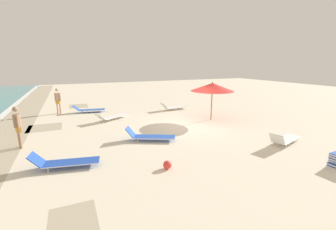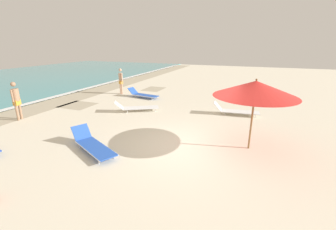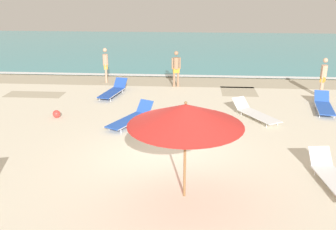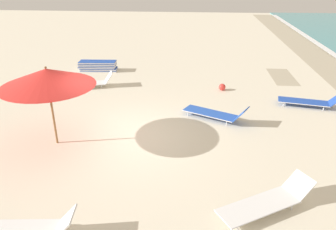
{
  "view_description": "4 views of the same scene",
  "coord_description": "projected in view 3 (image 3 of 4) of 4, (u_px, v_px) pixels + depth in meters",
  "views": [
    {
      "loc": [
        -10.79,
        6.18,
        3.5
      ],
      "look_at": [
        0.09,
        1.33,
        0.7
      ],
      "focal_mm": 24.0,
      "sensor_mm": 36.0,
      "label": 1
    },
    {
      "loc": [
        -6.86,
        -1.81,
        3.39
      ],
      "look_at": [
        0.79,
        1.19,
        0.76
      ],
      "focal_mm": 24.0,
      "sensor_mm": 36.0,
      "label": 2
    },
    {
      "loc": [
        0.74,
        -9.61,
        4.75
      ],
      "look_at": [
        -0.07,
        1.51,
        0.86
      ],
      "focal_mm": 40.0,
      "sensor_mm": 36.0,
      "label": 3
    },
    {
      "loc": [
        8.8,
        2.19,
        4.82
      ],
      "look_at": [
        0.62,
        1.5,
        1.07
      ],
      "focal_mm": 35.0,
      "sensor_mm": 36.0,
      "label": 4
    }
  ],
  "objects": [
    {
      "name": "ground_plane",
      "position": [
        167.0,
        163.0,
        10.7
      ],
      "size": [
        60.0,
        60.0,
        0.16
      ],
      "color": "beige"
    },
    {
      "name": "ocean_water",
      "position": [
        186.0,
        48.0,
        29.6
      ],
      "size": [
        60.0,
        19.88,
        0.07
      ],
      "color": "teal",
      "rests_on": "ground_plane"
    },
    {
      "name": "beach_umbrella",
      "position": [
        186.0,
        115.0,
        8.24
      ],
      "size": [
        2.62,
        2.62,
        2.35
      ],
      "color": "olive",
      "rests_on": "ground_plane"
    },
    {
      "name": "sun_lounger_beside_umbrella",
      "position": [
        255.0,
        113.0,
        14.0
      ],
      "size": [
        1.68,
        2.25,
        0.55
      ],
      "rotation": [
        0.0,
        0.0,
        0.54
      ],
      "color": "white",
      "rests_on": "ground_plane"
    },
    {
      "name": "sun_lounger_near_water_left",
      "position": [
        334.0,
        177.0,
        9.33
      ],
      "size": [
        0.82,
        2.25,
        0.59
      ],
      "rotation": [
        0.0,
        0.0,
        0.1
      ],
      "color": "white",
      "rests_on": "ground_plane"
    },
    {
      "name": "sun_lounger_near_water_right",
      "position": [
        113.0,
        91.0,
        16.93
      ],
      "size": [
        1.02,
        2.26,
        0.58
      ],
      "rotation": [
        0.0,
        0.0,
        -0.2
      ],
      "color": "blue",
      "rests_on": "ground_plane"
    },
    {
      "name": "sun_lounger_mid_beach_solo",
      "position": [
        131.0,
        118.0,
        13.49
      ],
      "size": [
        1.53,
        2.26,
        0.61
      ],
      "rotation": [
        0.0,
        0.0,
        -0.46
      ],
      "color": "blue",
      "rests_on": "ground_plane"
    },
    {
      "name": "sun_lounger_mid_beach_pair_a",
      "position": [
        324.0,
        105.0,
        14.86
      ],
      "size": [
        0.97,
        2.23,
        0.56
      ],
      "rotation": [
        0.0,
        0.0,
        -0.18
      ],
      "color": "blue",
      "rests_on": "ground_plane"
    },
    {
      "name": "beachgoer_wading_adult",
      "position": [
        176.0,
        67.0,
        18.08
      ],
      "size": [
        0.44,
        0.27,
        1.76
      ],
      "rotation": [
        0.0,
        0.0,
        0.26
      ],
      "color": "#A37A5B",
      "rests_on": "ground_plane"
    },
    {
      "name": "beachgoer_shoreline_child",
      "position": [
        106.0,
        63.0,
        18.93
      ],
      "size": [
        0.27,
        0.44,
        1.76
      ],
      "rotation": [
        0.0,
        0.0,
        1.78
      ],
      "color": "tan",
      "rests_on": "ground_plane"
    },
    {
      "name": "beachgoer_strolling_adult",
      "position": [
        323.0,
        75.0,
        16.39
      ],
      "size": [
        0.31,
        0.4,
        1.76
      ],
      "rotation": [
        0.0,
        0.0,
        1.04
      ],
      "color": "tan",
      "rests_on": "ground_plane"
    },
    {
      "name": "beach_ball",
      "position": [
        57.0,
        114.0,
        14.1
      ],
      "size": [
        0.29,
        0.29,
        0.29
      ],
      "color": "red",
      "rests_on": "ground_plane"
    }
  ]
}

